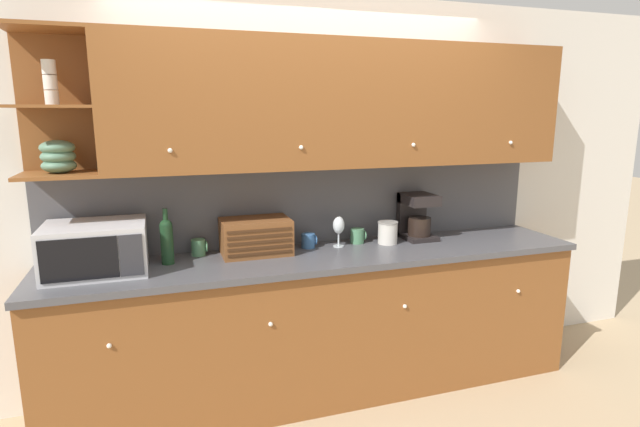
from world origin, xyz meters
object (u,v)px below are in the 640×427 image
object	(u,v)px
wine_bottle	(167,239)
mug	(308,241)
coffee_maker	(416,216)
microwave	(96,248)
wine_glass	(339,226)
mug_blue_second	(358,236)
bread_box	(256,236)
mug_patterned_third	(199,247)
storage_canister	(388,232)

from	to	relation	value
wine_bottle	mug	size ratio (longest dim) A/B	3.27
coffee_maker	microwave	bearing A→B (deg)	-176.14
microwave	mug	size ratio (longest dim) A/B	5.25
wine_glass	mug_blue_second	world-z (taller)	wine_glass
microwave	bread_box	distance (m)	0.93
mug_patterned_third	coffee_maker	size ratio (longest dim) A/B	0.32
mug	mug_blue_second	distance (m)	0.36
wine_bottle	bread_box	size ratio (longest dim) A/B	0.78
mug_patterned_third	mug	world-z (taller)	mug_patterned_third
wine_glass	wine_bottle	bearing A→B (deg)	-177.71
bread_box	microwave	bearing A→B (deg)	-173.85
mug_blue_second	wine_bottle	bearing A→B (deg)	-175.85
mug_patterned_third	bread_box	xyz separation A→B (m)	(0.35, -0.07, 0.06)
bread_box	coffee_maker	world-z (taller)	coffee_maker
microwave	bread_box	size ratio (longest dim) A/B	1.25
wine_bottle	mug_patterned_third	xyz separation A→B (m)	(0.19, 0.12, -0.10)
mug_blue_second	coffee_maker	distance (m)	0.47
wine_bottle	storage_canister	distance (m)	1.45
microwave	wine_glass	distance (m)	1.48
wine_bottle	coffee_maker	size ratio (longest dim) A/B	1.05
microwave	coffee_maker	xyz separation A→B (m)	(2.09, 0.14, 0.02)
mug_patterned_third	microwave	bearing A→B (deg)	-163.22
mug_patterned_third	storage_canister	bearing A→B (deg)	-5.00
mug	coffee_maker	world-z (taller)	coffee_maker
wine_glass	coffee_maker	bearing A→B (deg)	4.59
mug_blue_second	storage_canister	xyz separation A→B (m)	(0.19, -0.08, 0.03)
mug	wine_glass	size ratio (longest dim) A/B	0.49
bread_box	storage_canister	distance (m)	0.91
microwave	storage_canister	world-z (taller)	microwave
mug	storage_canister	world-z (taller)	storage_canister
mug_blue_second	mug_patterned_third	bearing A→B (deg)	178.20
mug_patterned_third	storage_canister	world-z (taller)	storage_canister
wine_bottle	mug	distance (m)	0.91
mug	storage_canister	bearing A→B (deg)	-7.03
storage_canister	mug	bearing A→B (deg)	172.97
wine_bottle	storage_canister	xyz separation A→B (m)	(1.45, 0.01, -0.07)
wine_bottle	mug_patterned_third	world-z (taller)	wine_bottle
wine_glass	coffee_maker	world-z (taller)	coffee_maker
mug_patterned_third	wine_bottle	bearing A→B (deg)	-147.04
wine_bottle	mug_blue_second	xyz separation A→B (m)	(1.26, 0.09, -0.10)
bread_box	mug_blue_second	world-z (taller)	bread_box
mug_patterned_third	wine_glass	bearing A→B (deg)	-5.08
bread_box	wine_glass	xyz separation A→B (m)	(0.56, -0.01, 0.03)
microwave	bread_box	world-z (taller)	microwave
mug_patterned_third	coffee_maker	xyz separation A→B (m)	(1.52, -0.03, 0.11)
microwave	mug_patterned_third	bearing A→B (deg)	16.78
mug_patterned_third	wine_glass	size ratio (longest dim) A/B	0.50
mug	storage_canister	xyz separation A→B (m)	(0.55, -0.07, 0.03)
microwave	bread_box	bearing A→B (deg)	6.15
bread_box	coffee_maker	size ratio (longest dim) A/B	1.35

